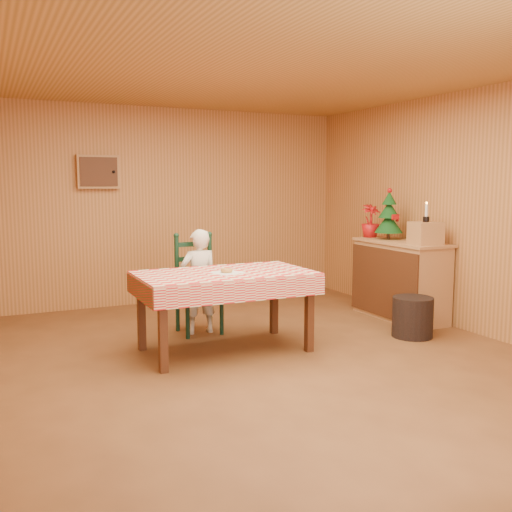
{
  "coord_description": "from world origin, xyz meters",
  "views": [
    {
      "loc": [
        -2.21,
        -4.45,
        1.61
      ],
      "look_at": [
        0.0,
        0.2,
        0.95
      ],
      "focal_mm": 40.0,
      "sensor_mm": 36.0,
      "label": 1
    }
  ],
  "objects_px": {
    "shelf_unit": "(400,280)",
    "storage_bin": "(413,317)",
    "seated_child": "(199,282)",
    "christmas_tree": "(389,216)",
    "ladder_chair": "(197,286)",
    "crate": "(426,233)",
    "dining_table": "(225,281)"
  },
  "relations": [
    {
      "from": "seated_child",
      "to": "storage_bin",
      "type": "xyz_separation_m",
      "value": [
        1.98,
        -1.11,
        -0.35
      ]
    },
    {
      "from": "shelf_unit",
      "to": "storage_bin",
      "type": "height_order",
      "value": "shelf_unit"
    },
    {
      "from": "shelf_unit",
      "to": "christmas_tree",
      "type": "relative_size",
      "value": 2.0
    },
    {
      "from": "shelf_unit",
      "to": "storage_bin",
      "type": "xyz_separation_m",
      "value": [
        -0.42,
        -0.72,
        -0.25
      ]
    },
    {
      "from": "shelf_unit",
      "to": "christmas_tree",
      "type": "bearing_deg",
      "value": 88.02
    },
    {
      "from": "ladder_chair",
      "to": "crate",
      "type": "xyz_separation_m",
      "value": [
        2.4,
        -0.84,
        0.55
      ]
    },
    {
      "from": "seated_child",
      "to": "storage_bin",
      "type": "relative_size",
      "value": 2.66
    },
    {
      "from": "dining_table",
      "to": "storage_bin",
      "type": "bearing_deg",
      "value": -10.87
    },
    {
      "from": "dining_table",
      "to": "crate",
      "type": "height_order",
      "value": "crate"
    },
    {
      "from": "ladder_chair",
      "to": "seated_child",
      "type": "xyz_separation_m",
      "value": [
        0.0,
        -0.06,
        0.06
      ]
    },
    {
      "from": "ladder_chair",
      "to": "seated_child",
      "type": "distance_m",
      "value": 0.08
    },
    {
      "from": "dining_table",
      "to": "seated_child",
      "type": "xyz_separation_m",
      "value": [
        0.0,
        0.73,
        -0.13
      ]
    },
    {
      "from": "ladder_chair",
      "to": "storage_bin",
      "type": "relative_size",
      "value": 2.55
    },
    {
      "from": "dining_table",
      "to": "seated_child",
      "type": "bearing_deg",
      "value": 90.0
    },
    {
      "from": "ladder_chair",
      "to": "shelf_unit",
      "type": "xyz_separation_m",
      "value": [
        2.39,
        -0.44,
        -0.04
      ]
    },
    {
      "from": "shelf_unit",
      "to": "christmas_tree",
      "type": "distance_m",
      "value": 0.79
    },
    {
      "from": "shelf_unit",
      "to": "crate",
      "type": "bearing_deg",
      "value": -88.77
    },
    {
      "from": "christmas_tree",
      "to": "dining_table",
      "type": "bearing_deg",
      "value": -166.11
    },
    {
      "from": "seated_child",
      "to": "storage_bin",
      "type": "distance_m",
      "value": 2.29
    },
    {
      "from": "dining_table",
      "to": "ladder_chair",
      "type": "bearing_deg",
      "value": 90.0
    },
    {
      "from": "seated_child",
      "to": "shelf_unit",
      "type": "height_order",
      "value": "seated_child"
    },
    {
      "from": "crate",
      "to": "christmas_tree",
      "type": "bearing_deg",
      "value": 90.0
    },
    {
      "from": "storage_bin",
      "to": "christmas_tree",
      "type": "bearing_deg",
      "value": 66.44
    },
    {
      "from": "shelf_unit",
      "to": "crate",
      "type": "distance_m",
      "value": 0.71
    },
    {
      "from": "ladder_chair",
      "to": "shelf_unit",
      "type": "height_order",
      "value": "ladder_chair"
    },
    {
      "from": "storage_bin",
      "to": "shelf_unit",
      "type": "bearing_deg",
      "value": 60.12
    },
    {
      "from": "dining_table",
      "to": "seated_child",
      "type": "distance_m",
      "value": 0.74
    },
    {
      "from": "dining_table",
      "to": "christmas_tree",
      "type": "bearing_deg",
      "value": 13.89
    },
    {
      "from": "crate",
      "to": "shelf_unit",
      "type": "bearing_deg",
      "value": 91.23
    },
    {
      "from": "ladder_chair",
      "to": "seated_child",
      "type": "relative_size",
      "value": 0.96
    },
    {
      "from": "ladder_chair",
      "to": "crate",
      "type": "distance_m",
      "value": 2.6
    },
    {
      "from": "seated_child",
      "to": "christmas_tree",
      "type": "distance_m",
      "value": 2.49
    }
  ]
}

